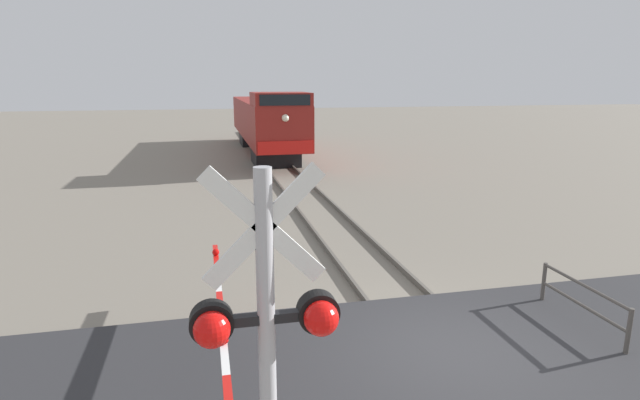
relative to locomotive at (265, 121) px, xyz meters
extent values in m
plane|color=gray|center=(0.00, -25.48, -2.05)|extent=(160.00, 160.00, 0.00)
cube|color=#59544C|center=(-0.72, -25.48, -1.98)|extent=(0.08, 80.00, 0.15)
cube|color=#59544C|center=(0.72, -25.48, -1.98)|extent=(0.08, 80.00, 0.15)
cube|color=#2D2D30|center=(0.00, -25.48, -1.97)|extent=(36.00, 4.41, 0.15)
cube|color=black|center=(0.00, -4.35, -1.53)|extent=(2.43, 3.20, 1.05)
cube|color=black|center=(0.00, 4.95, -1.53)|extent=(2.43, 3.20, 1.05)
cube|color=maroon|center=(0.00, 0.30, 0.15)|extent=(2.86, 16.91, 2.29)
cube|color=maroon|center=(0.00, -6.65, 1.61)|extent=(2.80, 3.00, 0.65)
cube|color=black|center=(0.00, -8.18, 1.61)|extent=(2.43, 0.06, 0.52)
cube|color=red|center=(0.00, -8.19, -0.65)|extent=(2.72, 0.08, 0.64)
sphere|color=#F2EACC|center=(0.00, -8.20, 0.78)|extent=(0.36, 0.36, 0.36)
cube|color=white|center=(-3.45, -28.88, 1.44)|extent=(0.95, 0.04, 0.95)
cube|color=white|center=(-3.45, -28.88, 1.44)|extent=(0.95, 0.04, 0.95)
cube|color=black|center=(-3.45, -28.88, 0.69)|extent=(1.04, 0.08, 0.08)
sphere|color=red|center=(-3.87, -28.98, 0.69)|extent=(0.28, 0.28, 0.28)
sphere|color=red|center=(-3.03, -28.98, 0.69)|extent=(0.28, 0.28, 0.28)
cylinder|color=black|center=(-3.87, -28.86, 0.69)|extent=(0.34, 0.14, 0.34)
cylinder|color=black|center=(-3.03, -28.86, 0.69)|extent=(0.34, 0.14, 0.34)
cube|color=white|center=(-3.73, -26.43, -0.95)|extent=(0.10, 1.26, 0.14)
cube|color=red|center=(-3.73, -25.17, -0.95)|extent=(0.10, 1.26, 0.14)
cube|color=white|center=(-3.73, -23.91, -0.95)|extent=(0.10, 1.26, 0.14)
cube|color=red|center=(-3.73, -22.65, -0.95)|extent=(0.10, 1.26, 0.14)
sphere|color=red|center=(-3.73, -26.32, -0.81)|extent=(0.14, 0.14, 0.14)
sphere|color=red|center=(-3.73, -22.73, -0.81)|extent=(0.14, 0.14, 0.14)
cylinder|color=#4C4742|center=(2.80, -26.21, -1.58)|extent=(0.08, 0.08, 0.95)
cylinder|color=#4C4742|center=(2.80, -24.03, -1.58)|extent=(0.08, 0.08, 0.95)
cylinder|color=#4C4742|center=(2.80, -25.12, -1.14)|extent=(0.06, 2.19, 0.06)
cylinder|color=#4C4742|center=(2.80, -25.12, -1.53)|extent=(0.06, 2.19, 0.06)
camera|label=1|loc=(-3.86, -32.57, 2.51)|focal=28.70mm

